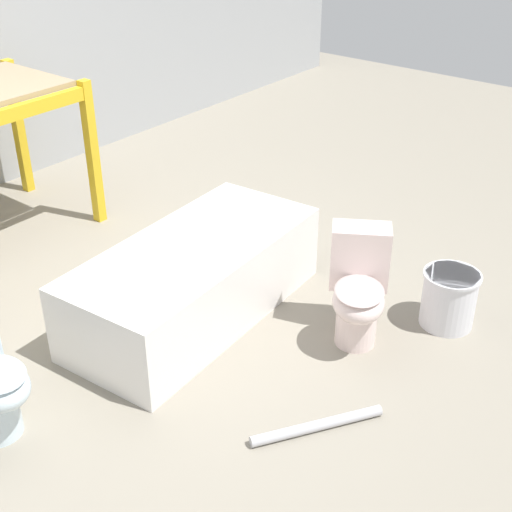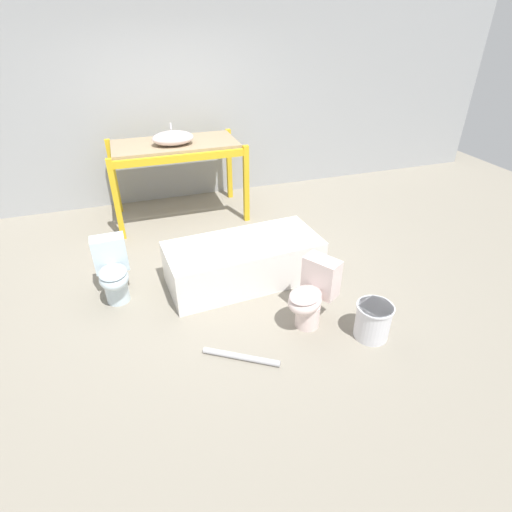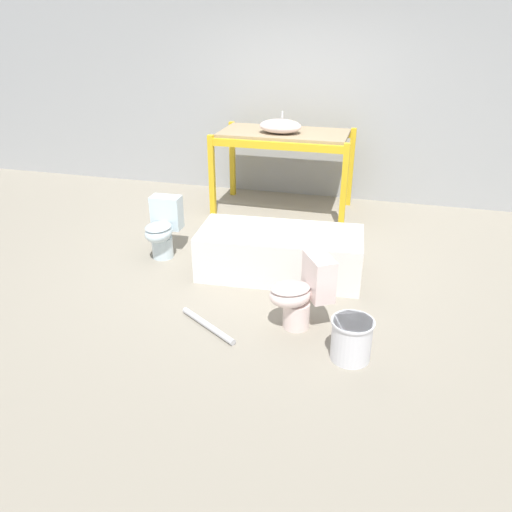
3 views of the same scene
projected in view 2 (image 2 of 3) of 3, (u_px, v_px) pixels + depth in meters
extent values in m
plane|color=gray|center=(211.00, 266.00, 4.64)|extent=(12.00, 12.00, 0.00)
cube|color=#9EA0A3|center=(169.00, 89.00, 5.58)|extent=(10.80, 0.08, 3.20)
cube|color=gold|center=(116.00, 201.00, 4.93)|extent=(0.07, 0.07, 1.06)
cube|color=gold|center=(246.00, 185.00, 5.38)|extent=(0.07, 0.07, 1.06)
cube|color=gold|center=(114.00, 177.00, 5.63)|extent=(0.07, 0.07, 1.06)
cube|color=gold|center=(229.00, 165.00, 6.09)|extent=(0.07, 0.07, 1.06)
cube|color=gold|center=(181.00, 158.00, 4.92)|extent=(1.68, 0.06, 0.09)
cube|color=gold|center=(170.00, 140.00, 5.63)|extent=(1.68, 0.06, 0.09)
cube|color=#998466|center=(175.00, 144.00, 5.24)|extent=(1.61, 0.80, 0.04)
ellipsoid|color=silver|center=(173.00, 138.00, 5.09)|extent=(0.53, 0.38, 0.17)
cylinder|color=silver|center=(171.00, 126.00, 5.11)|extent=(0.02, 0.02, 0.08)
cube|color=white|center=(244.00, 262.00, 4.28)|extent=(1.67, 0.83, 0.47)
cube|color=beige|center=(244.00, 250.00, 4.20)|extent=(1.58, 0.75, 0.19)
cylinder|color=silver|center=(117.00, 291.00, 4.03)|extent=(0.23, 0.23, 0.23)
ellipsoid|color=silver|center=(114.00, 278.00, 3.87)|extent=(0.29, 0.36, 0.19)
ellipsoid|color=#9FAFB7|center=(113.00, 272.00, 3.84)|extent=(0.28, 0.34, 0.03)
cube|color=silver|center=(110.00, 253.00, 4.00)|extent=(0.33, 0.19, 0.37)
cylinder|color=silver|center=(307.00, 315.00, 3.71)|extent=(0.23, 0.23, 0.23)
ellipsoid|color=silver|center=(305.00, 301.00, 3.56)|extent=(0.45, 0.42, 0.19)
ellipsoid|color=#BBA7A3|center=(306.00, 295.00, 3.53)|extent=(0.42, 0.40, 0.03)
cube|color=silver|center=(321.00, 276.00, 3.65)|extent=(0.32, 0.37, 0.37)
cylinder|color=silver|center=(373.00, 321.00, 3.55)|extent=(0.31, 0.31, 0.34)
cylinder|color=silver|center=(376.00, 307.00, 3.47)|extent=(0.33, 0.33, 0.02)
cylinder|color=#B7B7BC|center=(241.00, 357.00, 3.38)|extent=(0.59, 0.41, 0.05)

